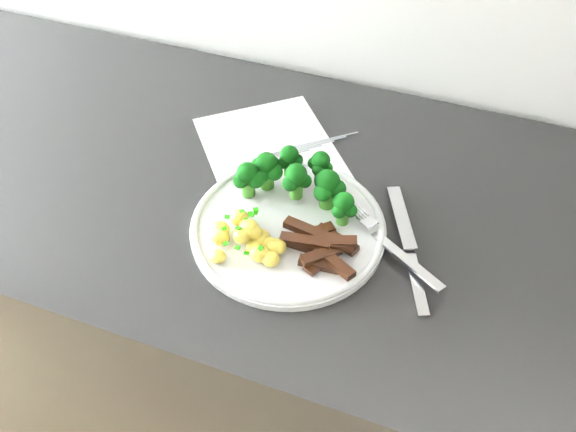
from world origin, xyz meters
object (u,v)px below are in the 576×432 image
at_px(potatoes, 251,238).
at_px(fork, 393,246).
at_px(recipe_paper, 275,159).
at_px(broccoli, 296,177).
at_px(beef_strips, 321,246).
at_px(plate, 288,226).
at_px(knife, 411,262).
at_px(counter, 304,357).

relative_size(potatoes, fork, 0.65).
bearing_deg(recipe_paper, fork, -30.31).
distance_m(broccoli, beef_strips, 0.11).
relative_size(recipe_paper, fork, 2.06).
xyz_separation_m(plate, knife, (0.18, -0.00, 0.00)).
bearing_deg(potatoes, fork, 17.21).
distance_m(recipe_paper, beef_strips, 0.21).
xyz_separation_m(recipe_paper, plate, (0.07, -0.14, 0.01)).
bearing_deg(fork, beef_strips, -159.11).
height_order(potatoes, knife, potatoes).
xyz_separation_m(recipe_paper, broccoli, (0.06, -0.08, 0.05)).
distance_m(fork, knife, 0.03).
distance_m(potatoes, knife, 0.22).
distance_m(broccoli, fork, 0.17).
bearing_deg(recipe_paper, beef_strips, -51.53).
height_order(counter, plate, plate).
xyz_separation_m(counter, broccoli, (-0.02, -0.01, 0.52)).
distance_m(recipe_paper, plate, 0.16).
bearing_deg(potatoes, beef_strips, 13.48).
bearing_deg(knife, beef_strips, -168.52).
xyz_separation_m(recipe_paper, potatoes, (0.04, -0.19, 0.02)).
relative_size(broccoli, fork, 1.10).
bearing_deg(counter, beef_strips, -63.18).
relative_size(counter, beef_strips, 20.91).
relative_size(broccoli, knife, 0.87).
distance_m(counter, plate, 0.48).
height_order(recipe_paper, potatoes, potatoes).
bearing_deg(broccoli, fork, -18.37).
bearing_deg(plate, fork, 2.48).
height_order(broccoli, beef_strips, broccoli).
bearing_deg(broccoli, knife, -18.50).
height_order(recipe_paper, broccoli, broccoli).
distance_m(counter, recipe_paper, 0.48).
height_order(recipe_paper, plate, plate).
xyz_separation_m(recipe_paper, knife, (0.25, -0.14, 0.01)).
bearing_deg(potatoes, knife, 12.36).
height_order(broccoli, knife, broccoli).
xyz_separation_m(counter, plate, (-0.01, -0.07, 0.48)).
distance_m(potatoes, beef_strips, 0.10).
relative_size(beef_strips, knife, 0.55).
bearing_deg(knife, plate, 178.78).
height_order(beef_strips, fork, beef_strips).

